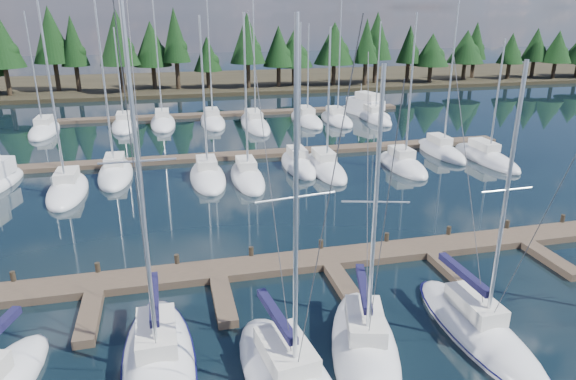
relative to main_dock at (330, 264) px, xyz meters
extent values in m
plane|color=black|center=(0.00, 12.64, -0.20)|extent=(260.00, 260.00, 0.00)
cube|color=#2E2719|center=(0.00, 72.64, 0.10)|extent=(220.00, 30.00, 0.60)
cube|color=brown|center=(0.00, 0.64, 0.00)|extent=(44.00, 2.00, 0.40)
cube|color=brown|center=(-12.00, -2.36, 0.00)|extent=(0.90, 4.00, 0.40)
cube|color=brown|center=(-6.00, -2.36, 0.00)|extent=(0.90, 4.00, 0.40)
cube|color=brown|center=(0.00, -2.36, 0.00)|extent=(0.90, 4.00, 0.40)
cube|color=brown|center=(6.00, -2.36, 0.00)|extent=(0.90, 4.00, 0.40)
cube|color=brown|center=(12.00, -2.36, 0.00)|extent=(0.90, 4.00, 0.40)
cylinder|color=#2F251A|center=(-16.00, 1.64, 0.25)|extent=(0.26, 0.26, 0.90)
cylinder|color=#2F251A|center=(-12.00, 1.64, 0.25)|extent=(0.26, 0.26, 0.90)
cylinder|color=#2F251A|center=(-8.00, 1.64, 0.25)|extent=(0.26, 0.26, 0.90)
cylinder|color=#2F251A|center=(-4.00, 1.64, 0.25)|extent=(0.26, 0.26, 0.90)
cylinder|color=#2F251A|center=(0.00, 1.64, 0.25)|extent=(0.26, 0.26, 0.90)
cylinder|color=#2F251A|center=(4.00, 1.64, 0.25)|extent=(0.26, 0.26, 0.90)
cylinder|color=#2F251A|center=(8.00, 1.64, 0.25)|extent=(0.26, 0.26, 0.90)
cylinder|color=#2F251A|center=(12.00, 1.64, 0.25)|extent=(0.26, 0.26, 0.90)
cylinder|color=#2F251A|center=(16.00, 1.64, 0.25)|extent=(0.26, 0.26, 0.90)
cube|color=brown|center=(0.00, 22.64, 0.00)|extent=(50.00, 1.80, 0.40)
cube|color=brown|center=(0.00, 42.64, 0.00)|extent=(46.00, 1.80, 0.40)
ellipsoid|color=silver|center=(-8.97, -6.33, -0.05)|extent=(2.88, 9.18, 1.90)
cube|color=silver|center=(-8.98, -5.87, 1.15)|extent=(1.56, 2.95, 0.70)
cylinder|color=silver|center=(-8.96, -6.78, 7.65)|extent=(0.16, 0.16, 13.72)
cylinder|color=silver|center=(-8.99, -4.77, 1.90)|extent=(0.18, 4.02, 0.12)
cube|color=#141233|center=(-8.99, -4.77, 2.05)|extent=(0.41, 3.84, 0.30)
cylinder|color=silver|center=(-8.96, -6.78, 8.34)|extent=(2.48, 0.11, 0.07)
cylinder|color=#3F3F44|center=(-8.93, -8.75, 7.50)|extent=(0.09, 3.96, 14.02)
cylinder|color=#3F3F44|center=(-9.00, -4.36, 7.50)|extent=(0.10, 4.87, 14.03)
ellipsoid|color=#0D0C3E|center=(-8.97, -6.33, 0.02)|extent=(3.00, 9.55, 0.18)
cube|color=silver|center=(-4.32, -8.13, 1.15)|extent=(2.01, 2.97, 0.70)
cylinder|color=silver|center=(-4.20, -8.99, 6.87)|extent=(0.18, 0.18, 12.15)
cylinder|color=silver|center=(-4.47, -7.11, 1.90)|extent=(0.65, 3.78, 0.12)
cube|color=#141233|center=(-4.47, -7.11, 2.05)|extent=(0.85, 3.64, 0.30)
cylinder|color=silver|center=(-4.20, -8.99, 7.48)|extent=(2.68, 0.44, 0.07)
cylinder|color=#3F3F44|center=(-3.95, -10.83, 6.72)|extent=(0.55, 3.71, 12.46)
cylinder|color=#3F3F44|center=(-4.52, -6.72, 6.72)|extent=(0.67, 4.57, 12.46)
ellipsoid|color=silver|center=(-0.89, -7.41, -0.05)|extent=(4.89, 9.06, 1.90)
cube|color=silver|center=(-0.78, -6.99, 1.15)|extent=(2.15, 3.06, 0.70)
cylinder|color=silver|center=(-1.01, -7.83, 6.08)|extent=(0.20, 0.20, 10.56)
cylinder|color=silver|center=(-0.50, -5.99, 1.90)|extent=(1.14, 3.71, 0.12)
cube|color=#141233|center=(-0.50, -5.99, 2.05)|extent=(1.31, 3.60, 0.30)
cylinder|color=silver|center=(-1.01, -7.83, 6.61)|extent=(2.32, 0.71, 0.07)
cylinder|color=#3F3F44|center=(-1.51, -9.62, 5.93)|extent=(1.04, 3.63, 10.87)
cylinder|color=#3F3F44|center=(-0.39, -5.62, 5.93)|extent=(1.27, 4.46, 10.87)
ellipsoid|color=silver|center=(4.26, -7.37, -0.05)|extent=(2.62, 8.76, 1.90)
cube|color=silver|center=(4.25, -6.94, 1.15)|extent=(1.39, 2.82, 0.70)
cylinder|color=silver|center=(4.27, -7.81, 6.08)|extent=(0.16, 0.16, 10.57)
cylinder|color=silver|center=(4.22, -5.90, 1.90)|extent=(0.22, 3.83, 0.12)
cube|color=#141233|center=(4.22, -5.90, 2.05)|extent=(0.44, 3.66, 0.30)
cylinder|color=silver|center=(4.27, -7.81, 6.61)|extent=(2.16, 0.12, 0.07)
cylinder|color=#3F3F44|center=(4.31, -9.68, 5.93)|extent=(0.13, 3.77, 10.88)
cylinder|color=#3F3F44|center=(4.21, -5.50, 5.93)|extent=(0.15, 4.64, 10.89)
ellipsoid|color=#0D0C3E|center=(4.26, -7.37, 0.02)|extent=(2.73, 9.11, 0.18)
ellipsoid|color=silver|center=(-15.64, 15.73, -0.05)|extent=(2.77, 8.13, 1.90)
cube|color=silver|center=(-15.64, 16.14, 1.15)|extent=(1.52, 2.60, 0.70)
cylinder|color=silver|center=(-15.64, 15.33, 8.01)|extent=(0.16, 0.16, 14.42)
ellipsoid|color=silver|center=(-12.44, 19.24, -0.05)|extent=(2.76, 8.41, 1.90)
cube|color=silver|center=(-12.44, 19.66, 1.15)|extent=(1.52, 2.69, 0.70)
cylinder|color=silver|center=(-12.44, 18.82, 7.44)|extent=(0.16, 0.16, 13.29)
ellipsoid|color=silver|center=(-5.07, 16.63, -0.05)|extent=(2.82, 8.35, 1.90)
cube|color=silver|center=(-5.07, 17.05, 1.15)|extent=(1.55, 2.67, 0.70)
cylinder|color=silver|center=(-5.07, 16.21, 6.67)|extent=(0.16, 0.16, 11.74)
ellipsoid|color=silver|center=(-1.97, 15.69, -0.05)|extent=(2.52, 8.17, 1.90)
cube|color=silver|center=(-1.97, 16.10, 1.15)|extent=(1.38, 2.61, 0.70)
cylinder|color=silver|center=(-1.97, 15.28, 6.78)|extent=(0.16, 0.16, 11.96)
ellipsoid|color=silver|center=(2.93, 18.14, -0.05)|extent=(2.46, 7.81, 1.90)
cube|color=silver|center=(2.93, 18.53, 1.15)|extent=(1.35, 2.50, 0.70)
cylinder|color=silver|center=(2.93, 17.75, 6.38)|extent=(0.16, 0.16, 11.18)
ellipsoid|color=silver|center=(4.96, 16.70, -0.05)|extent=(2.69, 8.54, 1.90)
cube|color=silver|center=(4.96, 17.13, 1.15)|extent=(1.48, 2.73, 0.70)
cylinder|color=silver|center=(4.96, 16.27, 6.24)|extent=(0.16, 0.16, 10.88)
ellipsoid|color=silver|center=(11.82, 15.98, -0.05)|extent=(2.81, 7.74, 1.90)
cube|color=silver|center=(11.82, 16.37, 1.15)|extent=(1.55, 2.48, 0.70)
cylinder|color=silver|center=(11.82, 15.59, 6.76)|extent=(0.16, 0.16, 11.92)
ellipsoid|color=silver|center=(17.38, 19.37, -0.05)|extent=(2.43, 8.38, 1.90)
cube|color=silver|center=(17.38, 19.79, 1.15)|extent=(1.34, 2.68, 0.70)
cylinder|color=silver|center=(17.38, 18.95, 7.45)|extent=(0.16, 0.16, 13.30)
ellipsoid|color=silver|center=(20.27, 16.38, -0.05)|extent=(2.60, 9.55, 1.90)
cube|color=silver|center=(20.27, 16.86, 1.15)|extent=(1.43, 3.06, 0.70)
cylinder|color=silver|center=(20.27, 15.90, 5.69)|extent=(0.16, 0.16, 9.80)
ellipsoid|color=silver|center=(-21.44, 37.73, -0.05)|extent=(2.89, 9.13, 1.90)
cube|color=silver|center=(-21.44, 38.18, 1.15)|extent=(1.59, 2.92, 0.70)
cylinder|color=silver|center=(-21.44, 37.27, 6.77)|extent=(0.16, 0.16, 11.94)
ellipsoid|color=silver|center=(-12.82, 38.26, -0.05)|extent=(2.92, 8.46, 1.90)
cube|color=silver|center=(-12.82, 38.68, 1.15)|extent=(1.61, 2.71, 0.70)
cylinder|color=silver|center=(-12.82, 37.84, 5.92)|extent=(0.16, 0.16, 10.24)
ellipsoid|color=silver|center=(-8.46, 38.77, -0.05)|extent=(2.89, 9.50, 1.90)
cube|color=silver|center=(-8.46, 39.24, 1.15)|extent=(1.59, 3.04, 0.70)
cylinder|color=silver|center=(-8.46, 38.29, 7.58)|extent=(0.16, 0.16, 13.57)
ellipsoid|color=silver|center=(-2.60, 38.16, -0.05)|extent=(2.88, 9.43, 1.90)
cube|color=silver|center=(-2.60, 38.63, 1.15)|extent=(1.58, 3.02, 0.70)
cylinder|color=silver|center=(-2.60, 37.69, 7.93)|extent=(0.16, 0.16, 14.27)
ellipsoid|color=silver|center=(2.14, 35.67, -0.05)|extent=(2.90, 11.91, 1.90)
cube|color=silver|center=(2.14, 36.27, 1.15)|extent=(1.59, 3.81, 0.70)
cylinder|color=silver|center=(2.14, 35.08, 7.30)|extent=(0.16, 0.16, 13.00)
ellipsoid|color=silver|center=(8.77, 36.68, -0.05)|extent=(2.99, 10.03, 1.90)
cube|color=silver|center=(8.77, 37.18, 1.15)|extent=(1.64, 3.21, 0.70)
cylinder|color=silver|center=(8.77, 36.18, 6.07)|extent=(0.16, 0.16, 10.54)
ellipsoid|color=silver|center=(12.35, 35.75, -0.05)|extent=(2.99, 8.61, 1.90)
cube|color=silver|center=(12.35, 36.18, 1.15)|extent=(1.64, 2.76, 0.70)
cylinder|color=silver|center=(12.35, 35.32, 7.69)|extent=(0.16, 0.16, 13.78)
ellipsoid|color=silver|center=(17.30, 35.82, -0.05)|extent=(2.75, 9.19, 1.90)
cube|color=silver|center=(17.30, 36.28, 1.15)|extent=(1.51, 2.94, 0.70)
cylinder|color=silver|center=(17.30, 35.36, 6.17)|extent=(0.16, 0.16, 10.75)
ellipsoid|color=silver|center=(17.52, 39.46, -0.10)|extent=(5.97, 9.89, 1.88)
cube|color=silver|center=(17.52, 39.46, 1.15)|extent=(3.88, 5.64, 1.25)
cube|color=silver|center=(17.67, 39.01, 2.19)|extent=(2.68, 3.66, 0.94)
cylinder|color=silver|center=(17.22, 40.34, 2.82)|extent=(0.10, 0.10, 1.67)
cylinder|color=black|center=(-30.99, 62.85, 2.47)|extent=(0.70, 0.70, 4.15)
cone|color=black|center=(-30.99, 62.85, 8.59)|extent=(6.13, 6.13, 8.07)
ellipsoid|color=black|center=(-30.49, 62.85, 6.74)|extent=(3.68, 3.68, 3.68)
cylinder|color=black|center=(-24.51, 65.98, 2.60)|extent=(0.70, 0.70, 4.41)
cone|color=black|center=(-24.51, 65.98, 9.09)|extent=(6.09, 6.09, 8.57)
ellipsoid|color=black|center=(-24.01, 65.98, 7.13)|extent=(3.65, 3.65, 3.65)
cylinder|color=black|center=(-21.32, 65.15, 2.36)|extent=(0.70, 0.70, 3.94)
cone|color=black|center=(-21.32, 65.15, 8.16)|extent=(4.31, 4.31, 7.65)
ellipsoid|color=black|center=(-20.82, 65.15, 6.41)|extent=(2.59, 2.59, 2.59)
cylinder|color=black|center=(-14.28, 61.45, 2.53)|extent=(0.70, 0.70, 4.27)
cone|color=black|center=(-14.28, 61.45, 8.82)|extent=(6.10, 6.10, 8.31)
ellipsoid|color=black|center=(-13.78, 61.45, 6.92)|extent=(3.66, 3.66, 3.66)
cylinder|color=black|center=(-9.47, 65.04, 2.21)|extent=(0.70, 0.70, 3.62)
cone|color=black|center=(-9.47, 65.04, 7.54)|extent=(6.13, 6.13, 7.05)
ellipsoid|color=black|center=(-8.97, 65.04, 5.93)|extent=(3.68, 3.68, 3.68)
cylinder|color=black|center=(-5.70, 63.56, 2.56)|extent=(0.70, 0.70, 4.33)
cone|color=black|center=(-5.70, 63.56, 8.94)|extent=(4.54, 4.54, 8.42)
ellipsoid|color=black|center=(-5.20, 63.56, 7.01)|extent=(2.72, 2.72, 2.72)
cylinder|color=black|center=(-0.73, 63.50, 1.80)|extent=(0.70, 0.70, 2.81)
cone|color=black|center=(-0.73, 63.50, 5.94)|extent=(4.68, 4.68, 5.46)
ellipsoid|color=black|center=(-0.23, 63.50, 4.69)|extent=(2.81, 2.81, 2.81)
cylinder|color=black|center=(5.72, 62.12, 2.42)|extent=(0.70, 0.70, 4.04)
cone|color=black|center=(5.72, 62.12, 8.36)|extent=(5.78, 5.78, 7.85)
ellipsoid|color=black|center=(6.22, 62.12, 6.57)|extent=(3.47, 3.47, 3.47)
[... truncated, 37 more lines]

